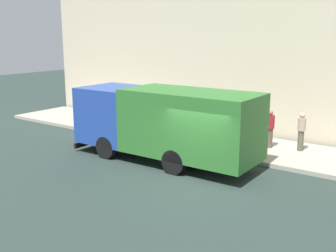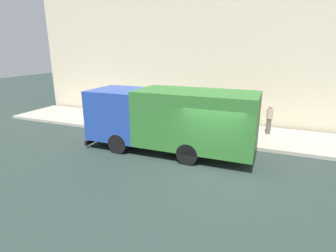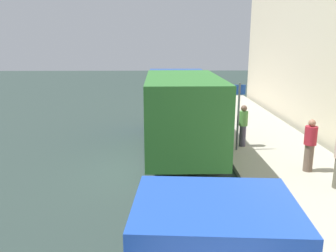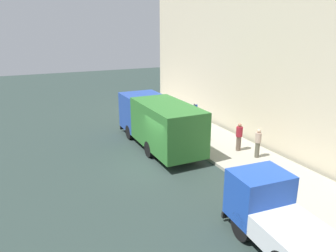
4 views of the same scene
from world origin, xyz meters
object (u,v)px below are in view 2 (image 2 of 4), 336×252
traffic_cone_orange (123,123)px  pedestrian_walking (191,119)px  pedestrian_standing (244,118)px  street_sign_post (198,110)px  large_utility_truck (170,118)px  pedestrian_third (269,118)px

traffic_cone_orange → pedestrian_walking: bearing=-84.3°
pedestrian_standing → pedestrian_walking: bearing=34.2°
street_sign_post → pedestrian_standing: bearing=-51.4°
pedestrian_standing → street_sign_post: street_sign_post is taller
pedestrian_standing → street_sign_post: (-1.77, 2.22, 0.62)m
pedestrian_walking → street_sign_post: size_ratio=0.64×
large_utility_truck → traffic_cone_orange: (2.01, 3.85, -1.19)m
pedestrian_walking → street_sign_post: 0.85m
pedestrian_standing → street_sign_post: 2.91m
pedestrian_standing → street_sign_post: bearing=44.3°
pedestrian_standing → pedestrian_third: (0.29, -1.30, 0.01)m
large_utility_truck → pedestrian_third: bearing=-46.0°
large_utility_truck → street_sign_post: large_utility_truck is taller
traffic_cone_orange → street_sign_post: size_ratio=0.25×
pedestrian_third → street_sign_post: bearing=-96.0°
pedestrian_standing → pedestrian_third: size_ratio=1.00×
pedestrian_third → traffic_cone_orange: pedestrian_third is taller
pedestrian_walking → traffic_cone_orange: pedestrian_walking is taller
street_sign_post → large_utility_truck: bearing=160.5°
traffic_cone_orange → street_sign_post: 4.75m
street_sign_post → traffic_cone_orange: bearing=91.2°
pedestrian_third → street_sign_post: 4.12m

